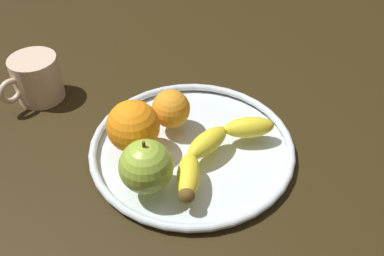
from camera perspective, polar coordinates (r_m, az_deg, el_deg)
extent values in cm
cube|color=black|center=(67.05, 0.00, -4.34)|extent=(162.54, 162.54, 4.00)
cylinder|color=silver|center=(65.41, 0.00, -2.94)|extent=(30.51, 30.51, 0.60)
torus|color=silver|center=(64.78, 0.00, -2.37)|extent=(31.78, 31.78, 1.20)
ellipsoid|color=yellow|center=(65.12, 7.81, 0.10)|extent=(7.78, 8.05, 3.24)
ellipsoid|color=yellow|center=(62.17, 2.20, -1.90)|extent=(8.32, 4.26, 3.24)
ellipsoid|color=yellow|center=(57.50, -0.48, -6.48)|extent=(8.46, 7.00, 3.24)
ellipsoid|color=brown|center=(55.19, -0.73, -9.26)|extent=(2.90, 2.99, 2.27)
sphere|color=#98BC3C|center=(56.27, -6.57, -5.09)|extent=(7.42, 7.42, 7.42)
cylinder|color=#593819|center=(53.50, -6.89, -2.22)|extent=(0.44, 0.44, 1.20)
sphere|color=orange|center=(65.81, -2.90, 2.66)|extent=(6.11, 6.11, 6.11)
sphere|color=orange|center=(61.75, -8.04, 0.22)|extent=(7.93, 7.93, 7.93)
cylinder|color=beige|center=(78.64, -20.42, 6.39)|extent=(8.24, 8.24, 8.09)
torus|color=beige|center=(76.33, -23.53, 4.64)|extent=(4.56, 1.00, 4.56)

